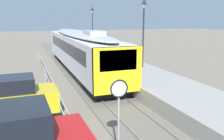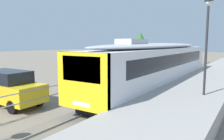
{
  "view_description": "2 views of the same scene",
  "coord_description": "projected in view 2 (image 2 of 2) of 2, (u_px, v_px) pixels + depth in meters",
  "views": [
    {
      "loc": [
        -4.7,
        2.8,
        4.69
      ],
      "look_at": [
        0.0,
        15.43,
        1.8
      ],
      "focal_mm": 38.3,
      "sensor_mm": 36.0,
      "label": 1
    },
    {
      "loc": [
        6.23,
        7.35,
        3.64
      ],
      "look_at": [
        -1.0,
        18.43,
        2.0
      ],
      "focal_mm": 34.97,
      "sensor_mm": 36.0,
      "label": 2
    }
  ],
  "objects": [
    {
      "name": "parked_suv_yellow",
      "position": [
        8.0,
        88.0,
        12.7
      ],
      "size": [
        4.64,
        1.99,
        2.04
      ],
      "color": "gold",
      "rests_on": "ground"
    },
    {
      "name": "platform_lamp_mid_platform",
      "position": [
        207.0,
        24.0,
        11.14
      ],
      "size": [
        0.34,
        0.34,
        5.35
      ],
      "color": "#232328",
      "rests_on": "station_platform"
    },
    {
      "name": "tree_behind_station_far",
      "position": [
        140.0,
        43.0,
        39.34
      ],
      "size": [
        3.92,
        3.92,
        5.57
      ],
      "color": "brown",
      "rests_on": "ground"
    },
    {
      "name": "station_platform",
      "position": [
        197.0,
        92.0,
        14.18
      ],
      "size": [
        3.9,
        60.0,
        0.9
      ],
      "primitive_type": "cube",
      "color": "#999691",
      "rests_on": "ground"
    },
    {
      "name": "commuter_train",
      "position": [
        159.0,
        62.0,
        17.11
      ],
      "size": [
        2.82,
        18.68,
        3.74
      ],
      "color": "silver",
      "rests_on": "track_rails"
    },
    {
      "name": "ground_plane",
      "position": [
        115.0,
        88.0,
        17.63
      ],
      "size": [
        160.0,
        160.0,
        0.0
      ],
      "primitive_type": "plane",
      "color": "slate"
    },
    {
      "name": "track_rails",
      "position": [
        150.0,
        92.0,
        16.0
      ],
      "size": [
        3.2,
        60.0,
        0.14
      ],
      "color": "#6B665B",
      "rests_on": "ground"
    },
    {
      "name": "tree_behind_carpark",
      "position": [
        139.0,
        43.0,
        46.17
      ],
      "size": [
        4.27,
        4.27,
        5.42
      ],
      "color": "brown",
      "rests_on": "ground"
    }
  ]
}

